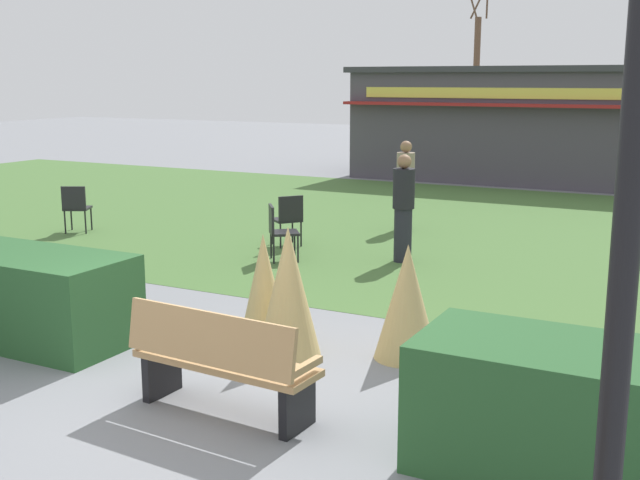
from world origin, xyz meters
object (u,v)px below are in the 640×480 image
parked_car_west_slot (536,139)px  tree_left_bg (476,77)px  cafe_chair_west (278,228)px  cafe_chair_center (288,216)px  person_strolling (403,208)px  food_kiosk (550,124)px  person_standing (405,185)px  lamppost_near (633,158)px  park_bench (220,361)px  cafe_chair_east (76,205)px

parked_car_west_slot → tree_left_bg: tree_left_bg is taller
cafe_chair_west → cafe_chair_center: same height
person_strolling → cafe_chair_center: bearing=136.4°
food_kiosk → parked_car_west_slot: food_kiosk is taller
person_standing → lamppost_near: bearing=109.4°
person_standing → tree_left_bg: 21.34m
person_standing → parked_car_west_slot: size_ratio=0.40×
cafe_chair_west → parked_car_west_slot: parked_car_west_slot is taller
park_bench → person_strolling: (-0.80, 6.15, 0.38)m
cafe_chair_west → tree_left_bg: 24.54m
food_kiosk → person_standing: food_kiosk is taller
cafe_chair_center → tree_left_bg: size_ratio=0.14×
person_standing → cafe_chair_east: bearing=24.4°
food_kiosk → person_standing: 8.91m
food_kiosk → person_strolling: food_kiosk is taller
cafe_chair_west → person_strolling: (1.75, 0.86, 0.33)m
lamppost_near → tree_left_bg: size_ratio=0.61×
lamppost_near → parked_car_west_slot: bearing=103.2°
food_kiosk → cafe_chair_east: size_ratio=12.15×
person_standing → park_bench: bearing=95.1°
food_kiosk → person_standing: bearing=-95.3°
cafe_chair_west → cafe_chair_east: size_ratio=1.00×
cafe_chair_center → person_standing: (1.18, 2.38, 0.33)m
parked_car_west_slot → tree_left_bg: size_ratio=0.66×
park_bench → cafe_chair_center: size_ratio=1.94×
lamppost_near → person_strolling: 9.19m
person_strolling → tree_left_bg: 24.04m
parked_car_west_slot → food_kiosk: bearing=-74.7°
cafe_chair_east → parked_car_west_slot: size_ratio=0.21×
food_kiosk → parked_car_west_slot: (-1.89, 6.89, -0.95)m
park_bench → lamppost_near: 4.35m
cafe_chair_center → food_kiosk: bearing=79.9°
cafe_chair_west → cafe_chair_center: 1.10m
cafe_chair_east → tree_left_bg: 23.94m
parked_car_west_slot → park_bench: bearing=-83.4°
cafe_chair_center → person_standing: bearing=63.6°
cafe_chair_west → parked_car_west_slot: bearing=90.9°
park_bench → person_standing: 8.88m
person_standing → tree_left_bg: bearing=-83.0°
cafe_chair_center → tree_left_bg: bearing=99.2°
lamppost_near → cafe_chair_west: bearing=129.4°
cafe_chair_west → person_strolling: 1.98m
person_strolling → person_standing: same height
cafe_chair_east → cafe_chair_west: bearing=-3.3°
park_bench → tree_left_bg: size_ratio=0.27×
lamppost_near → food_kiosk: 19.92m
person_strolling → cafe_chair_east: bearing=146.2°
park_bench → person_strolling: size_ratio=1.02×
tree_left_bg → park_bench: bearing=-77.2°
park_bench → parked_car_west_slot: 24.60m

